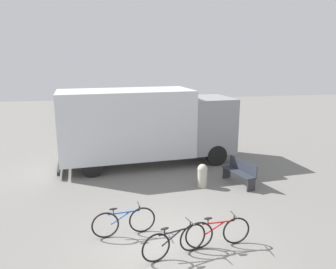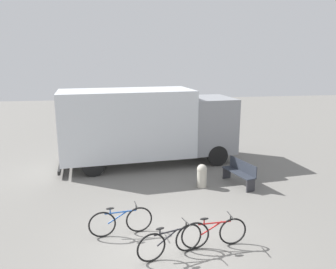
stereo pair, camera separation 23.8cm
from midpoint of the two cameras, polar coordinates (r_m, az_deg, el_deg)
ground_plane at (r=8.73m, az=-0.11°, el=-18.42°), size 60.00×60.00×0.00m
delivery_truck at (r=14.23m, az=-3.37°, el=1.88°), size 7.77×3.14×3.27m
park_bench at (r=12.43m, az=12.96°, el=-6.35°), size 0.80×1.61×0.89m
bicycle_near at (r=8.99m, az=-7.45°, el=-14.76°), size 1.68×0.44×0.81m
bicycle_middle at (r=8.07m, az=1.29°, el=-18.17°), size 1.63×0.60×0.81m
bicycle_far at (r=8.51m, az=8.85°, el=-16.54°), size 1.69×0.44×0.81m
bollard_near_bench at (r=11.97m, az=6.50°, el=-6.99°), size 0.37×0.37×0.86m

